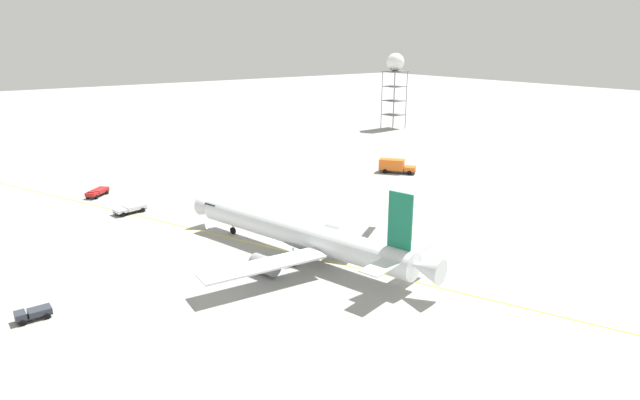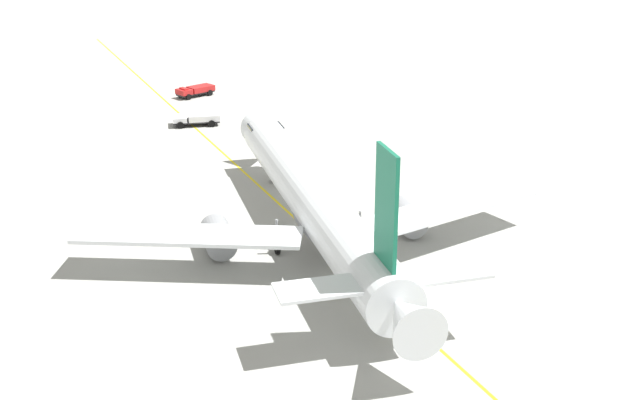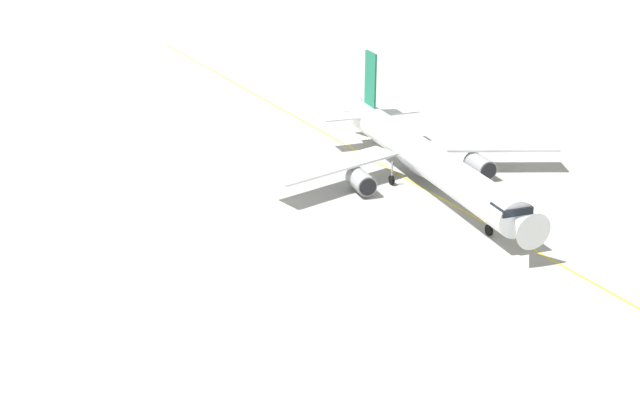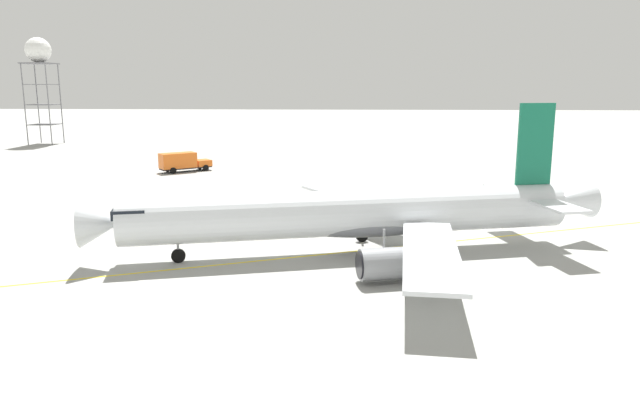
% 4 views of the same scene
% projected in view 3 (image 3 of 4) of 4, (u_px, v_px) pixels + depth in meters
% --- Properties ---
extents(ground_plane, '(600.00, 600.00, 0.00)m').
position_uv_depth(ground_plane, '(433.00, 198.00, 85.81)').
color(ground_plane, '#9E9E99').
extents(airliner_main, '(35.06, 42.13, 12.16)m').
position_uv_depth(airliner_main, '(424.00, 158.00, 88.34)').
color(airliner_main, silver).
rests_on(airliner_main, ground_plane).
extents(taxiway_centreline, '(74.31, 178.39, 0.01)m').
position_uv_depth(taxiway_centreline, '(444.00, 200.00, 85.47)').
color(taxiway_centreline, yellow).
rests_on(taxiway_centreline, ground_plane).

